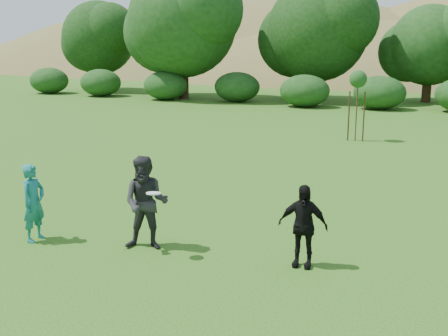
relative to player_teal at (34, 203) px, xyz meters
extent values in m
plane|color=#19470C|center=(2.85, 0.16, -0.80)|extent=(120.00, 120.00, 0.00)
imported|color=#186E6C|center=(0.00, 0.00, 0.00)|extent=(0.38, 0.58, 1.59)
imported|color=#272729|center=(2.34, 0.47, 0.13)|extent=(1.06, 0.93, 1.85)
imported|color=black|center=(5.36, 0.76, -0.03)|extent=(0.91, 0.42, 1.52)
cylinder|color=white|center=(2.69, 0.13, 0.45)|extent=(0.27, 0.27, 0.05)
cylinder|color=#3F2A18|center=(4.03, 14.34, 0.45)|extent=(0.05, 0.05, 2.50)
sphere|color=#1F4E1B|center=(4.03, 14.34, 1.70)|extent=(0.70, 0.70, 0.70)
cylinder|color=#362515|center=(3.73, 14.34, 0.20)|extent=(0.06, 0.06, 2.00)
cylinder|color=#3B2817|center=(4.33, 14.34, 0.20)|extent=(0.06, 0.06, 2.00)
ellipsoid|color=olive|center=(-22.15, 70.16, -12.90)|extent=(110.00, 70.00, 44.00)
ellipsoid|color=olive|center=(-2.15, 58.16, -8.50)|extent=(80.00, 50.00, 28.00)
cylinder|color=#3A2616|center=(-19.15, 30.16, 0.52)|extent=(0.65, 0.65, 2.62)
sphere|color=#194214|center=(-19.15, 30.16, 3.43)|extent=(5.80, 5.80, 5.80)
cylinder|color=#3A2616|center=(-10.15, 27.16, 0.78)|extent=(0.73, 0.73, 3.15)
sphere|color=#194214|center=(-10.15, 27.16, 4.43)|extent=(7.54, 7.54, 7.54)
cylinder|color=#3A2616|center=(-1.15, 29.16, 0.60)|extent=(0.68, 0.68, 2.80)
sphere|color=#194214|center=(-1.15, 29.16, 3.86)|extent=(6.73, 6.73, 6.73)
cylinder|color=#3A2616|center=(5.85, 31.16, 0.34)|extent=(0.60, 0.60, 2.27)
sphere|color=#194214|center=(5.85, 31.16, 2.92)|extent=(5.22, 5.22, 5.22)
camera|label=1|loc=(7.70, -8.58, 3.19)|focal=45.00mm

